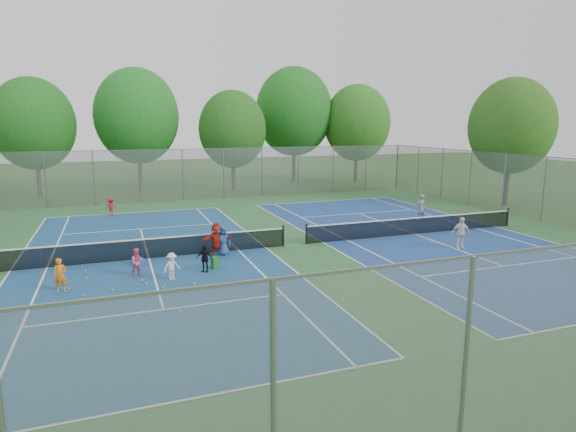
% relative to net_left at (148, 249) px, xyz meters
% --- Properties ---
extents(ground, '(120.00, 120.00, 0.00)m').
position_rel_net_left_xyz_m(ground, '(7.00, 0.00, -0.46)').
color(ground, '#2D571B').
rests_on(ground, ground).
extents(court_pad, '(32.00, 32.00, 0.01)m').
position_rel_net_left_xyz_m(court_pad, '(7.00, 0.00, -0.45)').
color(court_pad, '#2E6233').
rests_on(court_pad, ground).
extents(court_left, '(10.97, 23.77, 0.01)m').
position_rel_net_left_xyz_m(court_left, '(0.00, 0.00, -0.44)').
color(court_left, navy).
rests_on(court_left, court_pad).
extents(court_right, '(10.97, 23.77, 0.01)m').
position_rel_net_left_xyz_m(court_right, '(14.00, 0.00, -0.44)').
color(court_right, navy).
rests_on(court_right, court_pad).
extents(net_left, '(12.87, 0.10, 0.91)m').
position_rel_net_left_xyz_m(net_left, '(0.00, 0.00, 0.00)').
color(net_left, black).
rests_on(net_left, ground).
extents(net_right, '(12.87, 0.10, 0.91)m').
position_rel_net_left_xyz_m(net_right, '(14.00, 0.00, 0.00)').
color(net_right, black).
rests_on(net_right, ground).
extents(fence_north, '(32.00, 0.10, 4.00)m').
position_rel_net_left_xyz_m(fence_north, '(7.00, 16.00, 1.54)').
color(fence_north, gray).
rests_on(fence_north, ground).
extents(fence_east, '(0.10, 32.00, 4.00)m').
position_rel_net_left_xyz_m(fence_east, '(23.00, 0.00, 1.54)').
color(fence_east, gray).
rests_on(fence_east, ground).
extents(tree_nw, '(6.40, 6.40, 9.58)m').
position_rel_net_left_xyz_m(tree_nw, '(-7.00, 22.00, 5.44)').
color(tree_nw, '#443326').
rests_on(tree_nw, ground).
extents(tree_nl, '(7.20, 7.20, 10.69)m').
position_rel_net_left_xyz_m(tree_nl, '(1.00, 23.00, 6.09)').
color(tree_nl, '#443326').
rests_on(tree_nl, ground).
extents(tree_nc, '(6.00, 6.00, 8.85)m').
position_rel_net_left_xyz_m(tree_nc, '(9.00, 21.00, 4.94)').
color(tree_nc, '#443326').
rests_on(tree_nc, ground).
extents(tree_nr, '(7.60, 7.60, 11.42)m').
position_rel_net_left_xyz_m(tree_nr, '(16.00, 24.00, 6.59)').
color(tree_nr, '#443326').
rests_on(tree_nr, ground).
extents(tree_ne, '(6.60, 6.60, 9.77)m').
position_rel_net_left_xyz_m(tree_ne, '(22.00, 22.00, 5.51)').
color(tree_ne, '#443326').
rests_on(tree_ne, ground).
extents(tree_side_e, '(6.00, 6.00, 9.20)m').
position_rel_net_left_xyz_m(tree_side_e, '(26.00, 6.00, 5.29)').
color(tree_side_e, '#443326').
rests_on(tree_side_e, ground).
extents(ball_crate, '(0.42, 0.42, 0.30)m').
position_rel_net_left_xyz_m(ball_crate, '(-0.48, -0.86, -0.30)').
color(ball_crate, blue).
rests_on(ball_crate, ground).
extents(ball_hopper, '(0.33, 0.33, 0.52)m').
position_rel_net_left_xyz_m(ball_hopper, '(2.47, -2.54, -0.20)').
color(ball_hopper, '#227F25').
rests_on(ball_hopper, ground).
extents(student_a, '(0.45, 0.30, 1.23)m').
position_rel_net_left_xyz_m(student_a, '(-3.27, -3.33, 0.16)').
color(student_a, orange).
rests_on(student_a, ground).
extents(student_b, '(0.64, 0.54, 1.15)m').
position_rel_net_left_xyz_m(student_b, '(-0.58, -2.46, 0.12)').
color(student_b, '#E45880').
rests_on(student_b, ground).
extents(student_c, '(0.80, 0.65, 1.08)m').
position_rel_net_left_xyz_m(student_c, '(0.64, -3.37, 0.09)').
color(student_c, silver).
rests_on(student_c, ground).
extents(student_d, '(0.71, 0.57, 1.13)m').
position_rel_net_left_xyz_m(student_d, '(2.01, -2.80, 0.11)').
color(student_d, black).
rests_on(student_d, ground).
extents(student_e, '(0.76, 0.63, 1.35)m').
position_rel_net_left_xyz_m(student_e, '(3.27, -0.60, 0.22)').
color(student_e, '#274B8F').
rests_on(student_e, ground).
extents(student_f, '(1.44, 0.51, 1.53)m').
position_rel_net_left_xyz_m(student_f, '(2.96, -0.60, 0.31)').
color(student_f, '#B12419').
rests_on(student_f, ground).
extents(child_far_baseline, '(0.83, 0.60, 1.16)m').
position_rel_net_left_xyz_m(child_far_baseline, '(-1.53, 11.47, 0.12)').
color(child_far_baseline, '#AE181F').
rests_on(child_far_baseline, ground).
extents(instructor, '(0.64, 0.45, 1.68)m').
position_rel_net_left_xyz_m(instructor, '(16.44, 2.96, 0.38)').
color(instructor, gray).
rests_on(instructor, ground).
extents(teen_court_b, '(0.99, 0.60, 1.57)m').
position_rel_net_left_xyz_m(teen_court_b, '(14.22, -3.38, 0.33)').
color(teen_court_b, white).
rests_on(teen_court_b, ground).
extents(tennis_ball_0, '(0.07, 0.07, 0.07)m').
position_rel_net_left_xyz_m(tennis_ball_0, '(-0.35, -3.65, -0.42)').
color(tennis_ball_0, '#B8D231').
rests_on(tennis_ball_0, ground).
extents(tennis_ball_1, '(0.07, 0.07, 0.07)m').
position_rel_net_left_xyz_m(tennis_ball_1, '(-4.07, -1.85, -0.42)').
color(tennis_ball_1, '#BCD331').
rests_on(tennis_ball_1, ground).
extents(tennis_ball_2, '(0.07, 0.07, 0.07)m').
position_rel_net_left_xyz_m(tennis_ball_2, '(-2.49, -2.24, -0.42)').
color(tennis_ball_2, '#BADF33').
rests_on(tennis_ball_2, ground).
extents(tennis_ball_3, '(0.07, 0.07, 0.07)m').
position_rel_net_left_xyz_m(tennis_ball_3, '(1.34, -4.27, -0.42)').
color(tennis_ball_3, yellow).
rests_on(tennis_ball_3, ground).
extents(tennis_ball_4, '(0.07, 0.07, 0.07)m').
position_rel_net_left_xyz_m(tennis_ball_4, '(-0.47, -3.21, -0.42)').
color(tennis_ball_4, gold).
rests_on(tennis_ball_4, ground).
extents(tennis_ball_5, '(0.07, 0.07, 0.07)m').
position_rel_net_left_xyz_m(tennis_ball_5, '(-2.57, -1.14, -0.42)').
color(tennis_ball_5, '#CBE134').
rests_on(tennis_ball_5, ground).
extents(tennis_ball_6, '(0.07, 0.07, 0.07)m').
position_rel_net_left_xyz_m(tennis_ball_6, '(0.17, -4.33, -0.42)').
color(tennis_ball_6, '#ABC62E').
rests_on(tennis_ball_6, ground).
extents(tennis_ball_7, '(0.07, 0.07, 0.07)m').
position_rel_net_left_xyz_m(tennis_ball_7, '(-2.51, -4.20, -0.42)').
color(tennis_ball_7, '#ADCD2F').
rests_on(tennis_ball_7, ground).
extents(tennis_ball_8, '(0.07, 0.07, 0.07)m').
position_rel_net_left_xyz_m(tennis_ball_8, '(0.50, -6.78, -0.42)').
color(tennis_ball_8, '#CEE836').
rests_on(tennis_ball_8, ground).
extents(tennis_ball_9, '(0.07, 0.07, 0.07)m').
position_rel_net_left_xyz_m(tennis_ball_9, '(-3.99, -6.37, -0.42)').
color(tennis_ball_9, '#A9C62E').
rests_on(tennis_ball_9, ground).
extents(tennis_ball_10, '(0.07, 0.07, 0.07)m').
position_rel_net_left_xyz_m(tennis_ball_10, '(-1.52, -3.97, -0.42)').
color(tennis_ball_10, gold).
rests_on(tennis_ball_10, ground).
extents(tennis_ball_11, '(0.07, 0.07, 0.07)m').
position_rel_net_left_xyz_m(tennis_ball_11, '(-3.06, -3.25, -0.42)').
color(tennis_ball_11, '#D4F338').
rests_on(tennis_ball_11, ground).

